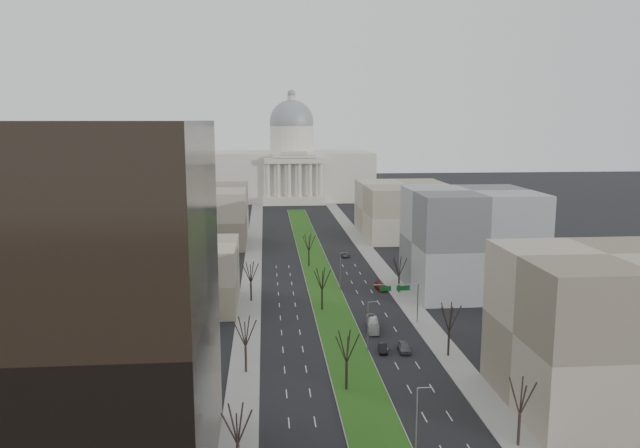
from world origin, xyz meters
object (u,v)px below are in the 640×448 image
car_red (381,286)px  car_black (383,348)px  car_grey_far (345,255)px  car_grey_near (404,347)px  box_van (373,324)px

car_red → car_black: bearing=-105.7°
car_black → car_grey_far: (3.17, 76.49, -0.07)m
car_grey_near → car_black: (-3.71, 0.20, -0.14)m
car_grey_far → box_van: (-2.98, -65.06, 0.52)m
car_grey_near → car_red: 40.29m
box_van → car_grey_far: bearing=93.4°
car_black → car_grey_far: size_ratio=0.94×
car_grey_near → car_grey_far: car_grey_near is taller
car_grey_near → car_grey_far: (-0.54, 76.70, -0.21)m
car_grey_far → box_van: box_van is taller
car_grey_near → box_van: box_van is taller
car_grey_near → car_grey_far: size_ratio=1.09×
car_black → box_van: box_van is taller
car_red → car_grey_near: bearing=-100.5°
car_black → box_van: 11.45m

